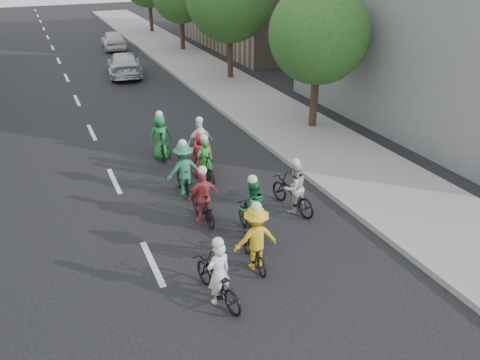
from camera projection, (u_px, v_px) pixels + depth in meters
ground at (152, 263)px, 11.69m from camera, size 120.00×120.00×0.00m
sidewalk_right at (261, 107)px, 22.73m from camera, size 4.00×80.00×0.15m
curb_right at (223, 112)px, 22.01m from camera, size 0.18×80.00×0.18m
tree_r_0 at (319, 34)px, 18.50m from camera, size 4.00×4.00×5.97m
cyclist_0 at (218, 279)px, 10.27m from camera, size 0.94×1.93×1.69m
cyclist_1 at (251, 213)px, 12.51m from camera, size 0.85×1.60×1.86m
cyclist_2 at (255, 242)px, 11.31m from camera, size 1.13×1.55×1.83m
cyclist_3 at (203, 201)px, 13.19m from camera, size 0.98×1.58×1.78m
cyclist_4 at (201, 159)px, 15.90m from camera, size 0.92×1.90×1.77m
cyclist_5 at (204, 165)px, 15.49m from camera, size 0.60×1.68×1.71m
cyclist_6 at (293, 192)px, 13.80m from camera, size 0.95×1.99×1.71m
cyclist_7 at (184, 173)px, 14.62m from camera, size 1.12×1.50×1.89m
cyclist_8 at (200, 147)px, 16.88m from camera, size 0.95×1.60×1.76m
cyclist_9 at (161, 140)px, 17.20m from camera, size 0.90×1.86×1.85m
follow_car_lead at (124, 64)px, 28.23m from camera, size 2.58×4.92×1.36m
follow_car_trail at (113, 40)px, 35.35m from camera, size 1.95×4.16×1.38m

